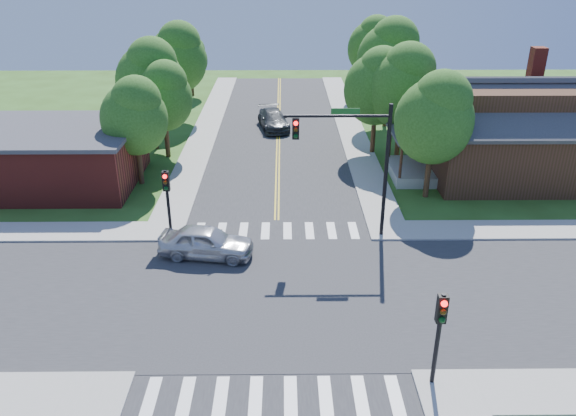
{
  "coord_description": "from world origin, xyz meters",
  "views": [
    {
      "loc": [
        0.37,
        -20.9,
        14.08
      ],
      "look_at": [
        0.61,
        4.49,
        2.2
      ],
      "focal_mm": 35.0,
      "sensor_mm": 36.0,
      "label": 1
    }
  ],
  "objects_px": {
    "signal_mast_ne": "(354,150)",
    "car_silver": "(206,243)",
    "signal_pole_nw": "(167,191)",
    "house_ne": "(509,128)",
    "signal_pole_se": "(440,323)",
    "car_dgrey": "(273,120)"
  },
  "relations": [
    {
      "from": "house_ne",
      "to": "signal_pole_nw",
      "type": "bearing_deg",
      "value": -157.31
    },
    {
      "from": "signal_pole_se",
      "to": "car_silver",
      "type": "distance_m",
      "value": 12.98
    },
    {
      "from": "signal_mast_ne",
      "to": "car_silver",
      "type": "bearing_deg",
      "value": -164.14
    },
    {
      "from": "car_silver",
      "to": "house_ne",
      "type": "bearing_deg",
      "value": -51.36
    },
    {
      "from": "signal_mast_ne",
      "to": "house_ne",
      "type": "xyz_separation_m",
      "value": [
        11.19,
        8.65,
        -1.52
      ]
    },
    {
      "from": "signal_pole_se",
      "to": "signal_pole_nw",
      "type": "height_order",
      "value": "same"
    },
    {
      "from": "signal_mast_ne",
      "to": "signal_pole_nw",
      "type": "bearing_deg",
      "value": -179.93
    },
    {
      "from": "signal_pole_se",
      "to": "house_ne",
      "type": "height_order",
      "value": "house_ne"
    },
    {
      "from": "signal_mast_ne",
      "to": "signal_pole_se",
      "type": "relative_size",
      "value": 1.89
    },
    {
      "from": "house_ne",
      "to": "car_dgrey",
      "type": "distance_m",
      "value": 19.14
    },
    {
      "from": "signal_mast_ne",
      "to": "house_ne",
      "type": "relative_size",
      "value": 0.55
    },
    {
      "from": "signal_mast_ne",
      "to": "house_ne",
      "type": "distance_m",
      "value": 14.23
    },
    {
      "from": "signal_pole_se",
      "to": "car_silver",
      "type": "xyz_separation_m",
      "value": [
        -9.04,
        9.12,
        -1.87
      ]
    },
    {
      "from": "signal_pole_se",
      "to": "car_dgrey",
      "type": "xyz_separation_m",
      "value": [
        -6.03,
        30.74,
        -1.9
      ]
    },
    {
      "from": "signal_pole_nw",
      "to": "car_dgrey",
      "type": "xyz_separation_m",
      "value": [
        5.17,
        19.54,
        -1.9
      ]
    },
    {
      "from": "signal_mast_ne",
      "to": "car_silver",
      "type": "xyz_separation_m",
      "value": [
        -7.35,
        -2.09,
        -4.06
      ]
    },
    {
      "from": "car_silver",
      "to": "car_dgrey",
      "type": "height_order",
      "value": "car_silver"
    },
    {
      "from": "signal_pole_nw",
      "to": "signal_pole_se",
      "type": "bearing_deg",
      "value": -45.0
    },
    {
      "from": "house_ne",
      "to": "car_silver",
      "type": "bearing_deg",
      "value": -149.93
    },
    {
      "from": "signal_pole_se",
      "to": "car_dgrey",
      "type": "height_order",
      "value": "signal_pole_se"
    },
    {
      "from": "signal_pole_nw",
      "to": "house_ne",
      "type": "distance_m",
      "value": 22.45
    },
    {
      "from": "signal_mast_ne",
      "to": "car_silver",
      "type": "distance_m",
      "value": 8.65
    }
  ]
}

